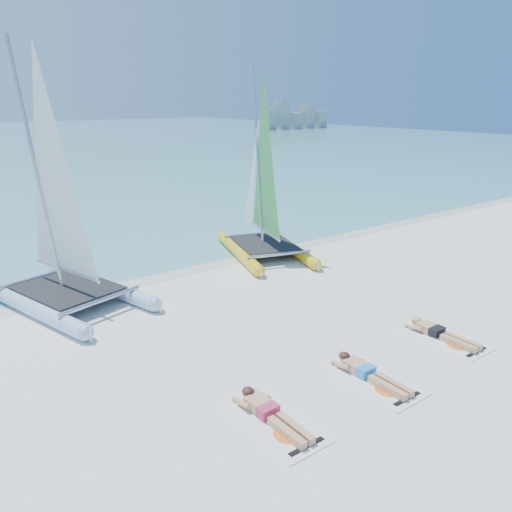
{
  "coord_description": "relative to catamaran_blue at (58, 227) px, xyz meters",
  "views": [
    {
      "loc": [
        -6.56,
        -8.04,
        5.2
      ],
      "look_at": [
        0.29,
        1.2,
        1.56
      ],
      "focal_mm": 35.0,
      "sensor_mm": 36.0,
      "label": 1
    }
  ],
  "objects": [
    {
      "name": "ground",
      "position": [
        3.27,
        -4.92,
        -2.07
      ],
      "size": [
        140.0,
        140.0,
        0.0
      ],
      "primitive_type": "plane",
      "color": "white",
      "rests_on": "ground"
    },
    {
      "name": "sunbather_b",
      "position": [
        3.56,
        -7.38,
        -1.96
      ],
      "size": [
        0.37,
        1.73,
        0.26
      ],
      "color": "tan",
      "rests_on": "towel_b"
    },
    {
      "name": "towel_a",
      "position": [
        1.22,
        -7.45,
        -2.06
      ],
      "size": [
        1.0,
        1.85,
        0.02
      ],
      "primitive_type": "cube",
      "color": "white",
      "rests_on": "ground"
    },
    {
      "name": "catamaran_blue",
      "position": [
        0.0,
        0.0,
        0.0
      ],
      "size": [
        3.71,
        5.56,
        6.95
      ],
      "rotation": [
        0.0,
        0.0,
        0.27
      ],
      "color": "#BACFF5",
      "rests_on": "ground"
    },
    {
      "name": "towel_b",
      "position": [
        3.56,
        -7.57,
        -2.06
      ],
      "size": [
        1.0,
        1.85,
        0.02
      ],
      "primitive_type": "cube",
      "color": "white",
      "rests_on": "ground"
    },
    {
      "name": "towel_c",
      "position": [
        6.19,
        -7.35,
        -2.06
      ],
      "size": [
        1.0,
        1.85,
        0.02
      ],
      "primitive_type": "cube",
      "color": "white",
      "rests_on": "ground"
    },
    {
      "name": "sunbather_c",
      "position": [
        6.19,
        -7.16,
        -1.96
      ],
      "size": [
        0.37,
        1.73,
        0.26
      ],
      "color": "tan",
      "rests_on": "towel_c"
    },
    {
      "name": "distant_skyline",
      "position": [
        56.98,
        57.08,
        -0.14
      ],
      "size": [
        14.0,
        2.0,
        5.0
      ],
      "color": "#9199A0",
      "rests_on": "ground"
    },
    {
      "name": "wet_sand_strip",
      "position": [
        3.27,
        0.58,
        -2.07
      ],
      "size": [
        140.0,
        1.4,
        0.01
      ],
      "primitive_type": "cube",
      "color": "silver",
      "rests_on": "ground"
    },
    {
      "name": "sunbather_a",
      "position": [
        1.22,
        -7.26,
        -1.96
      ],
      "size": [
        0.37,
        1.73,
        0.26
      ],
      "color": "tan",
      "rests_on": "towel_a"
    },
    {
      "name": "catamaran_yellow",
      "position": [
        6.99,
        0.66,
        -0.03
      ],
      "size": [
        3.59,
        5.22,
        6.49
      ],
      "rotation": [
        0.0,
        0.0,
        -0.31
      ],
      "color": "yellow",
      "rests_on": "ground"
    }
  ]
}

